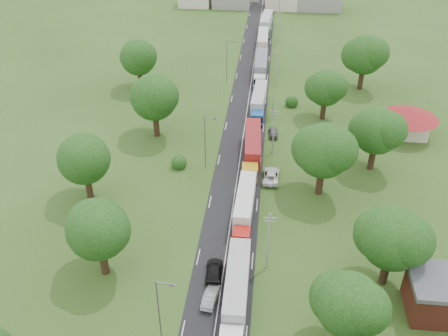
# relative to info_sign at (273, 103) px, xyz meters

# --- Properties ---
(ground) EXTENTS (260.00, 260.00, 0.00)m
(ground) POSITION_rel_info_sign_xyz_m (-5.20, -35.00, -3.00)
(ground) COLOR #2B4517
(ground) RESTS_ON ground
(road) EXTENTS (8.00, 200.00, 0.04)m
(road) POSITION_rel_info_sign_xyz_m (-5.20, -15.00, -3.00)
(road) COLOR black
(road) RESTS_ON ground
(info_sign) EXTENTS (0.12, 3.10, 4.10)m
(info_sign) POSITION_rel_info_sign_xyz_m (0.00, 0.00, 0.00)
(info_sign) COLOR slate
(info_sign) RESTS_ON ground
(pole_1) EXTENTS (1.60, 0.24, 9.00)m
(pole_1) POSITION_rel_info_sign_xyz_m (0.30, -42.00, 1.68)
(pole_1) COLOR gray
(pole_1) RESTS_ON ground
(pole_2) EXTENTS (1.60, 0.24, 9.00)m
(pole_2) POSITION_rel_info_sign_xyz_m (0.30, -14.00, 1.68)
(pole_2) COLOR gray
(pole_2) RESTS_ON ground
(pole_3) EXTENTS (1.60, 0.24, 9.00)m
(pole_3) POSITION_rel_info_sign_xyz_m (0.30, 14.00, 1.68)
(pole_3) COLOR gray
(pole_3) RESTS_ON ground
(pole_4) EXTENTS (1.60, 0.24, 9.00)m
(pole_4) POSITION_rel_info_sign_xyz_m (0.30, 42.00, 1.68)
(pole_4) COLOR gray
(pole_4) RESTS_ON ground
(lamp_0) EXTENTS (2.03, 0.22, 10.00)m
(lamp_0) POSITION_rel_info_sign_xyz_m (-10.55, -55.00, 2.55)
(lamp_0) COLOR slate
(lamp_0) RESTS_ON ground
(lamp_1) EXTENTS (2.03, 0.22, 10.00)m
(lamp_1) POSITION_rel_info_sign_xyz_m (-10.55, -20.00, 2.55)
(lamp_1) COLOR slate
(lamp_1) RESTS_ON ground
(lamp_2) EXTENTS (2.03, 0.22, 10.00)m
(lamp_2) POSITION_rel_info_sign_xyz_m (-10.55, 15.00, 2.55)
(lamp_2) COLOR slate
(lamp_2) RESTS_ON ground
(tree_2) EXTENTS (8.00, 8.00, 10.10)m
(tree_2) POSITION_rel_info_sign_xyz_m (8.79, -52.86, 3.59)
(tree_2) COLOR #382616
(tree_2) RESTS_ON ground
(tree_3) EXTENTS (8.80, 8.80, 11.07)m
(tree_3) POSITION_rel_info_sign_xyz_m (14.79, -42.84, 4.22)
(tree_3) COLOR #382616
(tree_3) RESTS_ON ground
(tree_4) EXTENTS (9.60, 9.60, 12.05)m
(tree_4) POSITION_rel_info_sign_xyz_m (7.79, -24.83, 4.85)
(tree_4) COLOR #382616
(tree_4) RESTS_ON ground
(tree_5) EXTENTS (8.80, 8.80, 11.07)m
(tree_5) POSITION_rel_info_sign_xyz_m (16.79, -16.84, 4.22)
(tree_5) COLOR #382616
(tree_5) RESTS_ON ground
(tree_6) EXTENTS (8.00, 8.00, 10.10)m
(tree_6) POSITION_rel_info_sign_xyz_m (9.79, 0.14, 3.59)
(tree_6) COLOR #382616
(tree_6) RESTS_ON ground
(tree_7) EXTENTS (9.60, 9.60, 12.05)m
(tree_7) POSITION_rel_info_sign_xyz_m (18.79, 15.17, 4.85)
(tree_7) COLOR #382616
(tree_7) RESTS_ON ground
(tree_10) EXTENTS (8.80, 8.80, 11.07)m
(tree_10) POSITION_rel_info_sign_xyz_m (-20.21, -44.84, 4.22)
(tree_10) COLOR #382616
(tree_10) RESTS_ON ground
(tree_11) EXTENTS (8.80, 8.80, 11.07)m
(tree_11) POSITION_rel_info_sign_xyz_m (-27.21, -29.84, 4.22)
(tree_11) COLOR #382616
(tree_11) RESTS_ON ground
(tree_12) EXTENTS (9.60, 9.60, 12.05)m
(tree_12) POSITION_rel_info_sign_xyz_m (-21.21, -9.83, 4.85)
(tree_12) COLOR #382616
(tree_12) RESTS_ON ground
(tree_13) EXTENTS (8.80, 8.80, 11.07)m
(tree_13) POSITION_rel_info_sign_xyz_m (-29.21, 10.16, 4.22)
(tree_13) COLOR #382616
(tree_13) RESTS_ON ground
(house_brick) EXTENTS (8.60, 6.60, 5.20)m
(house_brick) POSITION_rel_info_sign_xyz_m (20.80, -47.00, -0.35)
(house_brick) COLOR maroon
(house_brick) RESTS_ON ground
(house_cream) EXTENTS (10.08, 10.08, 5.80)m
(house_cream) POSITION_rel_info_sign_xyz_m (24.80, -5.00, 0.64)
(house_cream) COLOR beige
(house_cream) RESTS_ON ground
(truck_0) EXTENTS (2.74, 15.12, 4.19)m
(truck_0) POSITION_rel_info_sign_xyz_m (-3.13, -48.59, -0.78)
(truck_0) COLOR white
(truck_0) RESTS_ON ground
(truck_1) EXTENTS (2.69, 13.99, 3.87)m
(truck_1) POSITION_rel_info_sign_xyz_m (-3.31, -32.29, -0.95)
(truck_1) COLOR red
(truck_1) RESTS_ON ground
(truck_2) EXTENTS (3.24, 15.37, 4.25)m
(truck_2) POSITION_rel_info_sign_xyz_m (-3.12, -16.33, -0.75)
(truck_2) COLOR #BB9416
(truck_2) RESTS_ON ground
(truck_3) EXTENTS (2.93, 14.16, 3.91)m
(truck_3) POSITION_rel_info_sign_xyz_m (-2.90, 1.94, -0.93)
(truck_3) COLOR #1A519D
(truck_3) RESTS_ON ground
(truck_4) EXTENTS (2.76, 15.47, 4.29)m
(truck_4) POSITION_rel_info_sign_xyz_m (-3.26, 19.49, -0.73)
(truck_4) COLOR silver
(truck_4) RESTS_ON ground
(truck_5) EXTENTS (2.80, 14.90, 4.13)m
(truck_5) POSITION_rel_info_sign_xyz_m (-3.51, 36.03, -0.81)
(truck_5) COLOR #B43E1B
(truck_5) RESTS_ON ground
(truck_6) EXTENTS (3.42, 15.35, 4.24)m
(truck_6) POSITION_rel_info_sign_xyz_m (-3.19, 51.39, -0.75)
(truck_6) COLOR #296E3E
(truck_6) RESTS_ON ground
(car_lane_mid) EXTENTS (2.00, 4.41, 1.40)m
(car_lane_mid) POSITION_rel_info_sign_xyz_m (-6.20, -48.23, -2.30)
(car_lane_mid) COLOR gray
(car_lane_mid) RESTS_ON ground
(car_lane_rear) EXTENTS (2.32, 5.13, 1.46)m
(car_lane_rear) POSITION_rel_info_sign_xyz_m (-6.28, -44.09, -2.27)
(car_lane_rear) COLOR black
(car_lane_rear) RESTS_ON ground
(car_verge_near) EXTENTS (2.69, 5.68, 1.57)m
(car_verge_near) POSITION_rel_info_sign_xyz_m (0.30, -22.02, -2.22)
(car_verge_near) COLOR silver
(car_verge_near) RESTS_ON ground
(car_verge_far) EXTENTS (1.93, 4.10, 1.36)m
(car_verge_far) POSITION_rel_info_sign_xyz_m (0.30, -7.64, -2.32)
(car_verge_far) COLOR #515459
(car_verge_far) RESTS_ON ground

